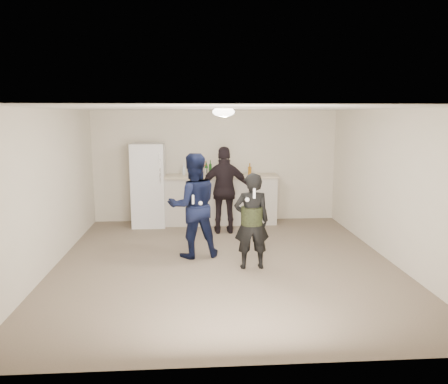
{
  "coord_description": "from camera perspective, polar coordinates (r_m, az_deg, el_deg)",
  "views": [
    {
      "loc": [
        -0.49,
        -6.85,
        2.4
      ],
      "look_at": [
        0.0,
        0.2,
        1.15
      ],
      "focal_mm": 35.0,
      "sensor_mm": 36.0,
      "label": 1
    }
  ],
  "objects": [
    {
      "name": "floor",
      "position": [
        7.28,
        0.11,
        -9.23
      ],
      "size": [
        6.0,
        6.0,
        0.0
      ],
      "primitive_type": "plane",
      "color": "#6B5B4C",
      "rests_on": "ground"
    },
    {
      "name": "ceiling",
      "position": [
        6.87,
        0.12,
        10.86
      ],
      "size": [
        6.0,
        6.0,
        0.0
      ],
      "primitive_type": "plane",
      "rotation": [
        3.14,
        0.0,
        0.0
      ],
      "color": "silver",
      "rests_on": "wall_back"
    },
    {
      "name": "wall_back",
      "position": [
        9.93,
        -1.11,
        3.38
      ],
      "size": [
        6.0,
        0.0,
        6.0
      ],
      "primitive_type": "plane",
      "rotation": [
        1.57,
        0.0,
        0.0
      ],
      "color": "beige",
      "rests_on": "floor"
    },
    {
      "name": "wall_front",
      "position": [
        4.05,
        3.14,
        -6.51
      ],
      "size": [
        6.0,
        0.0,
        6.0
      ],
      "primitive_type": "plane",
      "rotation": [
        -1.57,
        0.0,
        0.0
      ],
      "color": "beige",
      "rests_on": "floor"
    },
    {
      "name": "wall_left",
      "position": [
        7.31,
        -21.93,
        0.24
      ],
      "size": [
        0.0,
        6.0,
        6.0
      ],
      "primitive_type": "plane",
      "rotation": [
        1.57,
        0.0,
        1.57
      ],
      "color": "beige",
      "rests_on": "floor"
    },
    {
      "name": "wall_right",
      "position": [
        7.67,
        21.08,
        0.72
      ],
      "size": [
        0.0,
        6.0,
        6.0
      ],
      "primitive_type": "plane",
      "rotation": [
        1.57,
        0.0,
        -1.57
      ],
      "color": "beige",
      "rests_on": "floor"
    },
    {
      "name": "counter",
      "position": [
        9.72,
        -0.88,
        -1.09
      ],
      "size": [
        2.6,
        0.56,
        1.05
      ],
      "primitive_type": "cube",
      "color": "beige",
      "rests_on": "floor"
    },
    {
      "name": "counter_top",
      "position": [
        9.63,
        -0.89,
        2.09
      ],
      "size": [
        2.68,
        0.64,
        0.04
      ],
      "primitive_type": "cube",
      "color": "beige",
      "rests_on": "counter"
    },
    {
      "name": "fridge",
      "position": [
        9.62,
        -9.8,
        0.92
      ],
      "size": [
        0.7,
        0.7,
        1.8
      ],
      "primitive_type": "cube",
      "color": "silver",
      "rests_on": "floor"
    },
    {
      "name": "fridge_handle",
      "position": [
        9.18,
        -8.37,
        3.04
      ],
      "size": [
        0.02,
        0.02,
        0.6
      ],
      "primitive_type": "cylinder",
      "color": "silver",
      "rests_on": "fridge"
    },
    {
      "name": "ceiling_dome",
      "position": [
        7.17,
        -0.06,
        10.43
      ],
      "size": [
        0.36,
        0.36,
        0.16
      ],
      "primitive_type": "ellipsoid",
      "color": "white",
      "rests_on": "ceiling"
    },
    {
      "name": "shaker",
      "position": [
        9.53,
        -2.32,
        2.64
      ],
      "size": [
        0.08,
        0.08,
        0.17
      ],
      "primitive_type": "cylinder",
      "color": "silver",
      "rests_on": "counter_top"
    },
    {
      "name": "man",
      "position": [
        7.4,
        -4.04,
        -1.79
      ],
      "size": [
        0.98,
        0.83,
        1.78
      ],
      "primitive_type": "imported",
      "rotation": [
        0.0,
        0.0,
        3.34
      ],
      "color": "#0F1842",
      "rests_on": "floor"
    },
    {
      "name": "woman",
      "position": [
        6.85,
        3.63,
        -3.81
      ],
      "size": [
        0.57,
        0.39,
        1.53
      ],
      "primitive_type": "imported",
      "rotation": [
        0.0,
        0.0,
        3.18
      ],
      "color": "black",
      "rests_on": "floor"
    },
    {
      "name": "camo_shorts",
      "position": [
        6.83,
        3.64,
        -3.11
      ],
      "size": [
        0.34,
        0.34,
        0.28
      ],
      "primitive_type": "cylinder",
      "color": "#293417",
      "rests_on": "woman"
    },
    {
      "name": "spectator",
      "position": [
        8.88,
        0.13,
        0.23
      ],
      "size": [
        1.04,
        0.44,
        1.78
      ],
      "primitive_type": "imported",
      "rotation": [
        0.0,
        0.0,
        3.14
      ],
      "color": "black",
      "rests_on": "floor"
    },
    {
      "name": "remote_man",
      "position": [
        7.09,
        -4.06,
        -0.97
      ],
      "size": [
        0.04,
        0.04,
        0.15
      ],
      "primitive_type": "cube",
      "color": "silver",
      "rests_on": "man"
    },
    {
      "name": "nunchuk_man",
      "position": [
        7.14,
        -3.09,
        -1.47
      ],
      "size": [
        0.07,
        0.07,
        0.07
      ],
      "primitive_type": "sphere",
      "color": "white",
      "rests_on": "man"
    },
    {
      "name": "remote_woman",
      "position": [
        6.51,
        3.97,
        -0.18
      ],
      "size": [
        0.04,
        0.04,
        0.15
      ],
      "primitive_type": "cube",
      "color": "white",
      "rests_on": "woman"
    },
    {
      "name": "nunchuk_woman",
      "position": [
        6.54,
        3.05,
        -1.0
      ],
      "size": [
        0.07,
        0.07,
        0.07
      ],
      "primitive_type": "sphere",
      "color": "white",
      "rests_on": "woman"
    },
    {
      "name": "bottle_cluster",
      "position": [
        9.57,
        -1.47,
        2.83
      ],
      "size": [
        1.51,
        0.35,
        0.27
      ],
      "color": "silver",
      "rests_on": "counter_top"
    }
  ]
}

